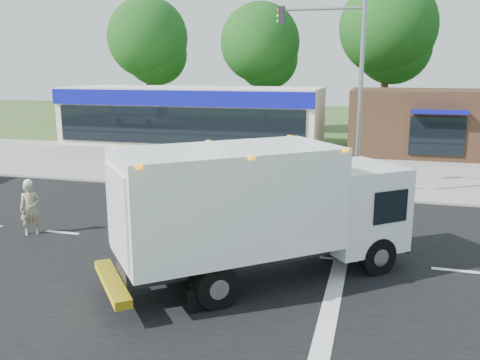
# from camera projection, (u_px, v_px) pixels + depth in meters

# --- Properties ---
(ground) EXTENTS (120.00, 120.00, 0.00)m
(ground) POSITION_uv_depth(u_px,v_px,m) (239.00, 250.00, 15.09)
(ground) COLOR #385123
(ground) RESTS_ON ground
(road_asphalt) EXTENTS (60.00, 14.00, 0.02)m
(road_asphalt) POSITION_uv_depth(u_px,v_px,m) (239.00, 250.00, 15.09)
(road_asphalt) COLOR black
(road_asphalt) RESTS_ON ground
(sidewalk) EXTENTS (60.00, 2.40, 0.12)m
(sidewalk) POSITION_uv_depth(u_px,v_px,m) (288.00, 187.00, 22.79)
(sidewalk) COLOR gray
(sidewalk) RESTS_ON ground
(parking_apron) EXTENTS (60.00, 9.00, 0.02)m
(parking_apron) POSITION_uv_depth(u_px,v_px,m) (306.00, 165.00, 28.26)
(parking_apron) COLOR gray
(parking_apron) RESTS_ON ground
(lane_markings) EXTENTS (55.20, 7.00, 0.01)m
(lane_markings) POSITION_uv_depth(u_px,v_px,m) (274.00, 271.00, 13.46)
(lane_markings) COLOR silver
(lane_markings) RESTS_ON road_asphalt
(ems_box_truck) EXTENTS (7.53, 6.86, 3.47)m
(ems_box_truck) POSITION_uv_depth(u_px,v_px,m) (260.00, 204.00, 12.59)
(ems_box_truck) COLOR black
(ems_box_truck) RESTS_ON ground
(emergency_worker) EXTENTS (0.75, 0.72, 1.83)m
(emergency_worker) POSITION_uv_depth(u_px,v_px,m) (30.00, 207.00, 16.34)
(emergency_worker) COLOR tan
(emergency_worker) RESTS_ON ground
(retail_strip_mall) EXTENTS (18.00, 6.20, 4.00)m
(retail_strip_mall) POSITION_uv_depth(u_px,v_px,m) (192.00, 116.00, 35.75)
(retail_strip_mall) COLOR beige
(retail_strip_mall) RESTS_ON ground
(brown_storefront) EXTENTS (10.00, 6.70, 4.00)m
(brown_storefront) POSITION_uv_depth(u_px,v_px,m) (433.00, 122.00, 31.64)
(brown_storefront) COLOR #382316
(brown_storefront) RESTS_ON ground
(traffic_signal_pole) EXTENTS (3.51, 0.25, 8.00)m
(traffic_signal_pole) POSITION_uv_depth(u_px,v_px,m) (345.00, 77.00, 20.57)
(traffic_signal_pole) COLOR gray
(traffic_signal_pole) RESTS_ON ground
(background_trees) EXTENTS (36.77, 7.39, 12.10)m
(background_trees) POSITION_uv_depth(u_px,v_px,m) (324.00, 41.00, 40.22)
(background_trees) COLOR #332114
(background_trees) RESTS_ON ground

